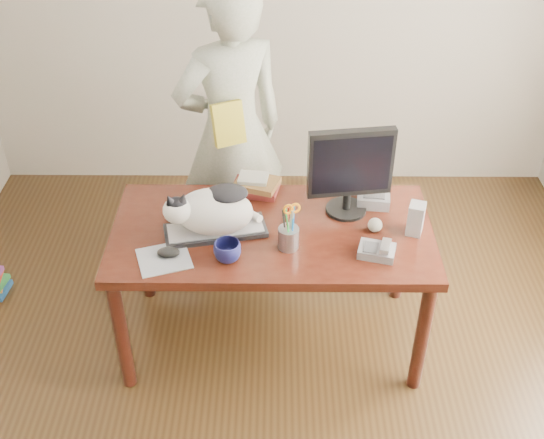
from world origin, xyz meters
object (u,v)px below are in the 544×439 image
Objects in this scene: mouse at (168,252)px; calculator at (374,194)px; cat at (211,210)px; phone at (378,250)px; desk at (272,243)px; monitor at (350,168)px; person at (231,133)px; coffee_mug at (227,251)px; pen_cup at (289,235)px; keyboard at (216,230)px; baseball at (375,225)px; book_stack at (256,185)px; speaker at (416,219)px.

calculator reaches higher than mouse.
phone is at bearing -23.92° from cat.
calculator is (0.53, 0.19, 0.18)m from desk.
cat is at bearing -159.51° from desk.
monitor is 1.99× the size of calculator.
person is (-0.62, 0.56, -0.12)m from monitor.
person is at bearing 110.70° from desk.
cat is 0.24m from coffee_mug.
monitor is at bearing -133.95° from calculator.
pen_cup is at bearing -144.90° from monitor.
monitor is at bearing 43.20° from pen_cup.
keyboard is 2.08× the size of pen_cup.
pen_cup reaches higher than calculator.
pen_cup reaches higher than baseball.
mouse is 0.45× the size of book_stack.
monitor is 0.97m from mouse.
coffee_mug is at bearing -23.18° from mouse.
phone is at bearing -120.53° from speaker.
person is at bearing 110.61° from pen_cup.
speaker is at bearing -3.20° from baseball.
monitor reaches higher than book_stack.
desk is at bearing 7.94° from cat.
book_stack reaches higher than baseball.
pen_cup is at bearing -56.22° from book_stack.
book_stack is at bearing 174.36° from speaker.
person reaches higher than keyboard.
person is at bearing 144.19° from phone.
desk is 6.64× the size of calculator.
desk is 0.55m from baseball.
phone is at bearing -28.32° from desk.
speaker is at bearing -9.12° from mouse.
desk is 3.03× the size of keyboard.
calculator is at bearing 7.68° from book_stack.
baseball is at bearing -11.14° from keyboard.
cat is at bearing 113.25° from coffee_mug.
book_stack is at bearing 50.01° from keyboard.
baseball is (1.00, 0.21, 0.01)m from mouse.
person reaches higher than coffee_mug.
monitor is at bearing 33.00° from coffee_mug.
mouse is 0.52× the size of calculator.
person is at bearing 56.44° from mouse.
baseball is at bearing -6.76° from mouse.
mouse reaches higher than keyboard.
book_stack is at bearing 86.99° from person.
speaker is at bearing 10.91° from pen_cup.
coffee_mug is 0.93m from speaker.
book_stack is at bearing 35.80° from mouse.
baseball is at bearing -15.84° from book_stack.
desk is 8.22× the size of phone.
coffee_mug is (0.28, -0.02, 0.03)m from mouse.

